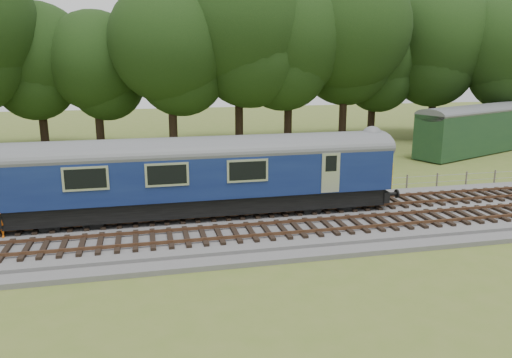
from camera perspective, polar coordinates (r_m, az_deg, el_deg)
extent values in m
plane|color=#566A27|center=(23.98, 5.25, -5.18)|extent=(120.00, 120.00, 0.00)
cube|color=#4C4C4F|center=(23.93, 5.26, -4.78)|extent=(70.00, 7.00, 0.35)
cube|color=brown|center=(24.45, 4.78, -3.59)|extent=(66.50, 0.07, 0.14)
cube|color=brown|center=(25.76, 3.82, -2.68)|extent=(66.50, 0.07, 0.14)
cube|color=brown|center=(21.75, 7.17, -5.85)|extent=(66.50, 0.07, 0.14)
cube|color=brown|center=(23.03, 5.96, -4.70)|extent=(66.50, 0.07, 0.14)
cube|color=black|center=(24.05, -5.85, -2.49)|extent=(17.46, 2.52, 0.85)
cube|color=#0F1B50|center=(23.70, -5.93, 0.82)|extent=(18.00, 2.80, 2.05)
cube|color=gold|center=(26.38, 13.92, 0.97)|extent=(0.06, 2.74, 1.30)
cube|color=black|center=(25.49, 7.67, -2.08)|extent=(2.60, 2.00, 0.55)
cube|color=black|center=(24.18, -20.12, -3.68)|extent=(2.60, 2.00, 0.55)
cube|color=#1A3A20|center=(46.33, 24.61, 5.08)|extent=(15.29, 8.43, 3.49)
cube|color=#1A3A20|center=(49.15, 24.83, 4.88)|extent=(3.60, 3.60, 2.67)
cube|color=black|center=(48.99, 25.00, 6.54)|extent=(3.96, 3.96, 0.21)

